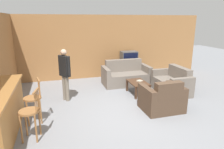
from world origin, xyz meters
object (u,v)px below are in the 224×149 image
tv (129,57)px  person_by_window (65,72)px  armchair_near (162,99)px  tv_unit (129,70)px  loveseat_right (172,83)px  book_on_table (140,81)px  bar_chair_near (30,114)px  couch_far (126,76)px  coffee_table (138,84)px  bar_chair_mid (33,101)px

tv → person_by_window: size_ratio=0.43×
armchair_near → tv_unit: (0.31, 3.38, -0.00)m
armchair_near → loveseat_right: armchair_near is taller
tv → book_on_table: tv is taller
armchair_near → bar_chair_near: bearing=-172.0°
tv → couch_far: bearing=-117.1°
couch_far → coffee_table: (0.00, -1.15, 0.03)m
bar_chair_mid → couch_far: 3.83m
bar_chair_near → armchair_near: bar_chair_near is taller
armchair_near → loveseat_right: size_ratio=0.76×
bar_chair_near → bar_chair_mid: same height
bar_chair_near → bar_chair_mid: 0.73m
armchair_near → loveseat_right: 1.58m
bar_chair_near → person_by_window: 2.12m
couch_far → coffee_table: 1.15m
bar_chair_mid → coffee_table: 3.31m
coffee_table → bar_chair_near: bearing=-150.2°
bar_chair_mid → loveseat_right: size_ratio=0.78×
bar_chair_near → book_on_table: (3.21, 1.85, -0.12)m
coffee_table → book_on_table: bearing=32.8°
bar_chair_near → couch_far: (3.12, 2.94, -0.24)m
bar_chair_mid → loveseat_right: bar_chair_mid is taller
bar_chair_mid → coffee_table: bar_chair_mid is taller
armchair_near → tv_unit: bearing=84.7°
tv_unit → couch_far: bearing=-117.1°
tv → coffee_table: bearing=-102.5°
bar_chair_near → bar_chair_mid: (0.00, 0.73, 0.00)m
armchair_near → person_by_window: bearing=149.1°
bar_chair_near → armchair_near: bearing=8.0°
bar_chair_near → loveseat_right: bar_chair_near is taller
person_by_window → coffee_table: bearing=-3.4°
tv → tv_unit: bearing=90.0°
bar_chair_near → tv: tv is taller
loveseat_right → coffee_table: size_ratio=1.60×
bar_chair_near → coffee_table: bar_chair_near is taller
couch_far → tv: (0.46, 0.89, 0.56)m
couch_far → tv: tv is taller
coffee_table → tv_unit: 2.09m
armchair_near → coffee_table: (-0.14, 1.33, 0.03)m
person_by_window → couch_far: bearing=23.7°
loveseat_right → person_by_window: (-3.51, 0.29, 0.58)m
armchair_near → person_by_window: (-2.45, 1.47, 0.58)m
armchair_near → person_by_window: person_by_window is taller
bar_chair_mid → armchair_near: 3.29m
tv → book_on_table: (-0.37, -1.99, -0.44)m
bar_chair_near → book_on_table: bar_chair_near is taller
tv_unit → book_on_table: 2.03m
couch_far → armchair_near: 2.49m
bar_chair_mid → loveseat_right: (4.32, 0.91, -0.24)m
couch_far → person_by_window: person_by_window is taller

